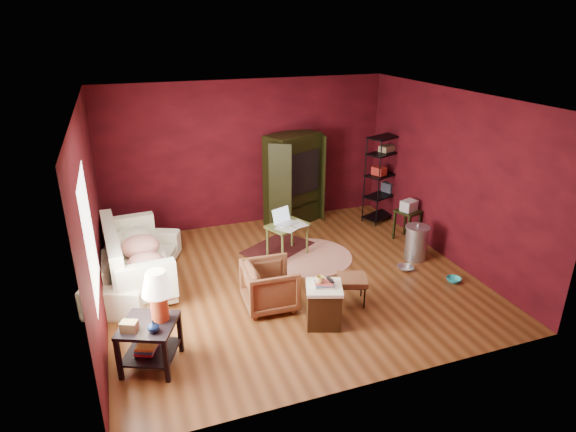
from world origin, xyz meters
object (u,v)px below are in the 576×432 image
sofa (134,258)px  wire_shelving (385,174)px  tv_armoire (293,178)px  armchair (270,284)px  hamper (324,304)px  side_table (153,310)px  laptop_desk (287,228)px

sofa → wire_shelving: bearing=-56.2°
tv_armoire → wire_shelving: tv_armoire is taller
armchair → wire_shelving: size_ratio=0.42×
hamper → tv_armoire: bearing=76.3°
armchair → wire_shelving: 3.98m
sofa → side_table: size_ratio=1.83×
laptop_desk → side_table: bearing=-161.5°
sofa → laptop_desk: (2.51, 0.11, 0.08)m
laptop_desk → wire_shelving: wire_shelving is taller
sofa → side_table: bearing=-154.3°
side_table → tv_armoire: bearing=49.4°
armchair → side_table: side_table is taller
laptop_desk → tv_armoire: 1.53m
armchair → hamper: 0.84m
wire_shelving → tv_armoire: bearing=143.7°
armchair → laptop_desk: (0.76, 1.44, 0.15)m
armchair → side_table: bearing=116.6°
sofa → armchair: sofa is taller
sofa → hamper: size_ratio=3.33×
armchair → side_table: (-1.61, -0.71, 0.35)m
armchair → tv_armoire: bearing=-23.4°
sofa → armchair: bearing=-105.4°
sofa → hamper: (2.28, -1.97, -0.13)m
armchair → tv_armoire: 3.15m
armchair → laptop_desk: size_ratio=0.88×
armchair → wire_shelving: (3.15, 2.35, 0.59)m
sofa → armchair: 2.19m
side_table → wire_shelving: bearing=32.7°
armchair → laptop_desk: 1.64m
sofa → armchair: (1.74, -1.33, -0.07)m
laptop_desk → tv_armoire: size_ratio=0.46×
sofa → wire_shelving: wire_shelving is taller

